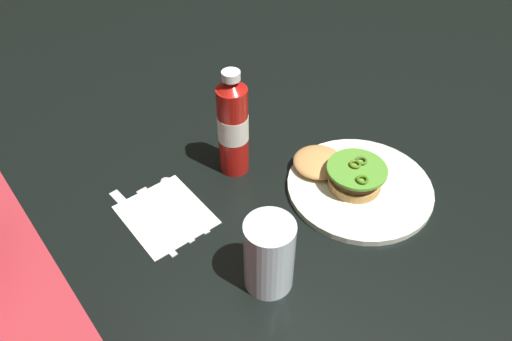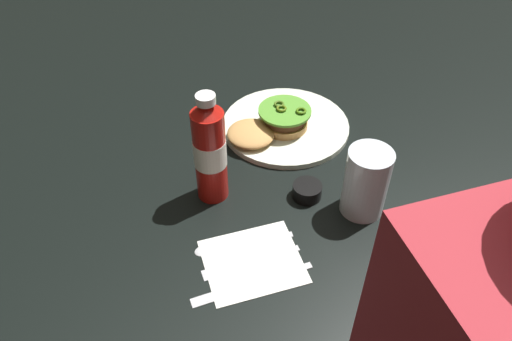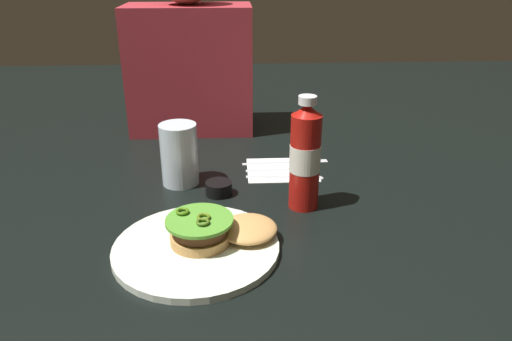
{
  "view_description": "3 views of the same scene",
  "coord_description": "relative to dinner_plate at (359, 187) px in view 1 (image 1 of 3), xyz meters",
  "views": [
    {
      "loc": [
        -0.39,
        0.5,
        0.69
      ],
      "look_at": [
        0.14,
        0.07,
        0.06
      ],
      "focal_mm": 34.28,
      "sensor_mm": 36.0,
      "label": 1
    },
    {
      "loc": [
        0.35,
        0.74,
        0.69
      ],
      "look_at": [
        0.14,
        0.08,
        0.06
      ],
      "focal_mm": 34.66,
      "sensor_mm": 36.0,
      "label": 2
    },
    {
      "loc": [
        0.09,
        -0.8,
        0.47
      ],
      "look_at": [
        0.13,
        0.07,
        0.08
      ],
      "focal_mm": 33.74,
      "sensor_mm": 36.0,
      "label": 3
    }
  ],
  "objects": [
    {
      "name": "spoon_utensil",
      "position": [
        0.21,
        0.29,
        -0.0
      ],
      "size": [
        0.18,
        0.03,
        0.0
      ],
      "color": "silver",
      "rests_on": "napkin"
    },
    {
      "name": "burger_sandwich",
      "position": [
        0.04,
        0.02,
        0.03
      ],
      "size": [
        0.19,
        0.13,
        0.05
      ],
      "color": "tan",
      "rests_on": "dinner_plate"
    },
    {
      "name": "napkin",
      "position": [
        0.18,
        0.34,
        -0.0
      ],
      "size": [
        0.16,
        0.14,
        0.0
      ],
      "primitive_type": "cube",
      "rotation": [
        0.0,
        0.0,
        -0.0
      ],
      "color": "white",
      "rests_on": "ground_plane"
    },
    {
      "name": "water_glass",
      "position": [
        -0.05,
        0.28,
        0.06
      ],
      "size": [
        0.08,
        0.08,
        0.14
      ],
      "primitive_type": "cylinder",
      "color": "silver",
      "rests_on": "ground_plane"
    },
    {
      "name": "fork_utensil",
      "position": [
        0.2,
        0.34,
        -0.0
      ],
      "size": [
        0.18,
        0.02,
        0.0
      ],
      "color": "silver",
      "rests_on": "napkin"
    },
    {
      "name": "condiment_cup",
      "position": [
        0.03,
        0.22,
        0.01
      ],
      "size": [
        0.06,
        0.06,
        0.03
      ],
      "primitive_type": "cylinder",
      "color": "black",
      "rests_on": "ground_plane"
    },
    {
      "name": "ground_plane",
      "position": [
        -0.02,
        0.09,
        -0.01
      ],
      "size": [
        3.0,
        3.0,
        0.0
      ],
      "primitive_type": "plane",
      "color": "black"
    },
    {
      "name": "ketchup_bottle",
      "position": [
        0.21,
        0.16,
        0.1
      ],
      "size": [
        0.06,
        0.06,
        0.23
      ],
      "color": "#AF1610",
      "rests_on": "ground_plane"
    },
    {
      "name": "dinner_plate",
      "position": [
        0.0,
        0.0,
        0.0
      ],
      "size": [
        0.29,
        0.29,
        0.01
      ],
      "primitive_type": "cylinder",
      "color": "silver",
      "rests_on": "ground_plane"
    },
    {
      "name": "butter_knife",
      "position": [
        0.21,
        0.38,
        -0.0
      ],
      "size": [
        0.21,
        0.03,
        0.0
      ],
      "color": "silver",
      "rests_on": "napkin"
    }
  ]
}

